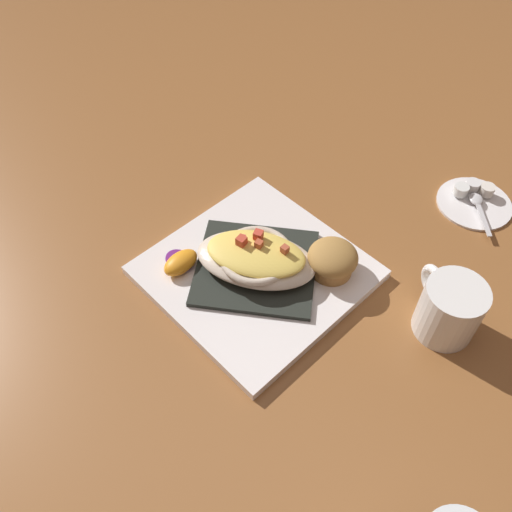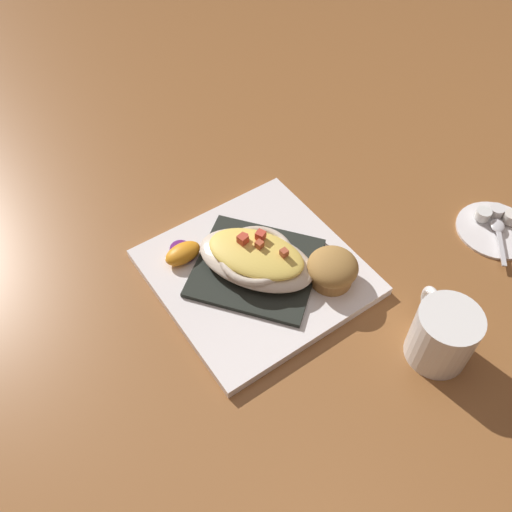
{
  "view_description": "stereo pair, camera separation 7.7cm",
  "coord_description": "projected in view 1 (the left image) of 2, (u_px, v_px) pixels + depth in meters",
  "views": [
    {
      "loc": [
        -0.31,
        0.38,
        0.64
      ],
      "look_at": [
        0.0,
        0.0,
        0.05
      ],
      "focal_mm": 38.11,
      "sensor_mm": 36.0,
      "label": 1
    },
    {
      "loc": [
        -0.36,
        0.32,
        0.64
      ],
      "look_at": [
        0.0,
        0.0,
        0.05
      ],
      "focal_mm": 38.11,
      "sensor_mm": 36.0,
      "label": 2
    }
  ],
  "objects": [
    {
      "name": "creamer_saucer",
      "position": [
        474.0,
        202.0,
        0.89
      ],
      "size": [
        0.12,
        0.12,
        0.01
      ],
      "primitive_type": "cylinder",
      "color": "white",
      "rests_on": "ground_plane"
    },
    {
      "name": "creamer_cup_0",
      "position": [
        487.0,
        190.0,
        0.9
      ],
      "size": [
        0.02,
        0.02,
        0.02
      ],
      "primitive_type": "cylinder",
      "color": "white",
      "rests_on": "creamer_saucer"
    },
    {
      "name": "square_plate",
      "position": [
        256.0,
        272.0,
        0.8
      ],
      "size": [
        0.31,
        0.31,
        0.02
      ],
      "primitive_type": "cube",
      "rotation": [
        0.0,
        0.0,
        -0.12
      ],
      "color": "white",
      "rests_on": "ground_plane"
    },
    {
      "name": "orange_garnish",
      "position": [
        180.0,
        262.0,
        0.79
      ],
      "size": [
        0.06,
        0.06,
        0.03
      ],
      "color": "#5D1D6A",
      "rests_on": "square_plate"
    },
    {
      "name": "creamer_cup_2",
      "position": [
        461.0,
        190.0,
        0.9
      ],
      "size": [
        0.02,
        0.02,
        0.02
      ],
      "primitive_type": "cylinder",
      "color": "white",
      "rests_on": "creamer_saucer"
    },
    {
      "name": "creamer_cup_1",
      "position": [
        472.0,
        186.0,
        0.9
      ],
      "size": [
        0.02,
        0.02,
        0.02
      ],
      "primitive_type": "cylinder",
      "color": "white",
      "rests_on": "creamer_saucer"
    },
    {
      "name": "gratin_dish",
      "position": [
        256.0,
        257.0,
        0.77
      ],
      "size": [
        0.2,
        0.16,
        0.05
      ],
      "color": "beige",
      "rests_on": "folded_napkin"
    },
    {
      "name": "ground_plane",
      "position": [
        256.0,
        275.0,
        0.8
      ],
      "size": [
        2.6,
        2.6,
        0.0
      ],
      "primitive_type": "plane",
      "color": "brown"
    },
    {
      "name": "folded_napkin",
      "position": [
        256.0,
        267.0,
        0.79
      ],
      "size": [
        0.23,
        0.22,
        0.01
      ],
      "primitive_type": "cube",
      "rotation": [
        0.0,
        0.0,
        0.54
      ],
      "color": "#252924",
      "rests_on": "square_plate"
    },
    {
      "name": "spoon",
      "position": [
        477.0,
        203.0,
        0.88
      ],
      "size": [
        0.07,
        0.08,
        0.01
      ],
      "color": "silver",
      "rests_on": "creamer_saucer"
    },
    {
      "name": "muffin",
      "position": [
        332.0,
        260.0,
        0.77
      ],
      "size": [
        0.07,
        0.07,
        0.05
      ],
      "color": "#A6723A",
      "rests_on": "square_plate"
    },
    {
      "name": "coffee_mug",
      "position": [
        448.0,
        311.0,
        0.72
      ],
      "size": [
        0.1,
        0.09,
        0.09
      ],
      "color": "white",
      "rests_on": "ground_plane"
    }
  ]
}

